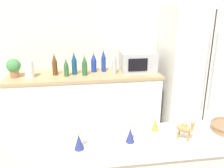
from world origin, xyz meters
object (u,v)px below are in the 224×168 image
at_px(back_bottle_6, 85,66).
at_px(camel_figurine, 185,128).
at_px(paper_towel_roll, 29,69).
at_px(back_bottle_4, 114,63).
at_px(wise_man_figurine_purple, 79,141).
at_px(wise_man_figurine_blue, 155,124).
at_px(wise_man_figurine_crimson, 130,134).
at_px(refrigerator, 196,72).
at_px(back_bottle_1, 104,61).
at_px(back_bottle_3, 55,65).
at_px(microwave, 138,62).
at_px(back_bottle_0, 66,68).
at_px(potted_plant, 14,67).
at_px(back_bottle_2, 74,64).
at_px(back_bottle_5, 94,63).

bearing_deg(back_bottle_6, camel_figurine, -71.83).
relative_size(paper_towel_roll, back_bottle_6, 0.83).
bearing_deg(back_bottle_4, wise_man_figurine_purple, -105.80).
height_order(camel_figurine, wise_man_figurine_blue, camel_figurine).
bearing_deg(back_bottle_6, paper_towel_roll, -179.02).
xyz_separation_m(wise_man_figurine_crimson, wise_man_figurine_purple, (-0.35, -0.04, 0.00)).
bearing_deg(refrigerator, back_bottle_1, 173.64).
bearing_deg(back_bottle_1, back_bottle_3, -173.38).
bearing_deg(back_bottle_3, paper_towel_roll, -166.07).
height_order(microwave, back_bottle_0, microwave).
bearing_deg(potted_plant, wise_man_figurine_blue, -51.51).
height_order(microwave, back_bottle_6, microwave).
xyz_separation_m(back_bottle_3, wise_man_figurine_crimson, (0.62, -1.87, -0.03)).
relative_size(camel_figurine, wise_man_figurine_crimson, 1.11).
distance_m(back_bottle_1, back_bottle_6, 0.31).
relative_size(microwave, back_bottle_6, 1.76).
distance_m(paper_towel_roll, back_bottle_2, 0.59).
xyz_separation_m(back_bottle_4, back_bottle_6, (-0.41, -0.01, -0.02)).
relative_size(refrigerator, wise_man_figurine_purple, 12.38).
height_order(camel_figurine, wise_man_figurine_crimson, camel_figurine).
bearing_deg(wise_man_figurine_crimson, back_bottle_1, 88.68).
height_order(back_bottle_3, wise_man_figurine_crimson, back_bottle_3).
distance_m(back_bottle_0, back_bottle_4, 0.65).
height_order(refrigerator, back_bottle_6, refrigerator).
xyz_separation_m(wise_man_figurine_blue, wise_man_figurine_crimson, (-0.22, -0.13, 0.01)).
xyz_separation_m(back_bottle_1, back_bottle_5, (-0.14, 0.00, -0.02)).
height_order(back_bottle_2, wise_man_figurine_blue, back_bottle_2).
bearing_deg(camel_figurine, microwave, 85.53).
distance_m(refrigerator, wise_man_figurine_blue, 2.03).
bearing_deg(back_bottle_6, wise_man_figurine_purple, -93.68).
distance_m(potted_plant, back_bottle_5, 1.06).
bearing_deg(camel_figurine, wise_man_figurine_crimson, 175.33).
bearing_deg(back_bottle_0, wise_man_figurine_crimson, -75.25).
bearing_deg(back_bottle_5, wise_man_figurine_purple, -97.24).
bearing_deg(wise_man_figurine_crimson, potted_plant, 121.90).
bearing_deg(back_bottle_2, back_bottle_1, 12.24).
distance_m(back_bottle_1, wise_man_figurine_purple, 2.02).
relative_size(paper_towel_roll, wise_man_figurine_purple, 1.53).
relative_size(paper_towel_roll, wise_man_figurine_crimson, 1.60).
relative_size(paper_towel_roll, back_bottle_0, 0.95).
relative_size(back_bottle_2, back_bottle_4, 1.01).
distance_m(potted_plant, paper_towel_roll, 0.21).
xyz_separation_m(refrigerator, back_bottle_1, (-1.32, 0.15, 0.17)).
height_order(back_bottle_1, wise_man_figurine_blue, back_bottle_1).
bearing_deg(paper_towel_roll, back_bottle_0, 0.03).
xyz_separation_m(back_bottle_1, wise_man_figurine_blue, (0.17, -1.82, -0.05)).
bearing_deg(refrigerator, wise_man_figurine_blue, -124.55).
relative_size(back_bottle_6, wise_man_figurine_purple, 1.84).
bearing_deg(potted_plant, back_bottle_6, -2.11).
bearing_deg(wise_man_figurine_blue, back_bottle_4, 91.31).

